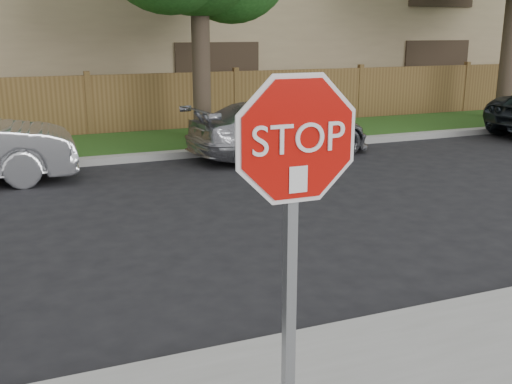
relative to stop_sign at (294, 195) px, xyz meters
name	(u,v)px	position (x,y,z in m)	size (l,w,h in m)	color
ground	(254,349)	(0.34, 1.48, -1.83)	(90.00, 90.00, 0.00)	black
far_curb	(111,160)	(0.34, 9.63, -1.75)	(70.00, 0.30, 0.15)	gray
grass_strip	(100,147)	(0.34, 11.28, -1.77)	(70.00, 3.00, 0.12)	#1E4714
fence	(89,107)	(0.34, 12.88, -1.03)	(70.00, 0.12, 1.60)	brown
apartment_building	(62,4)	(0.34, 18.48, 1.70)	(35.20, 9.20, 7.20)	#9C8761
stop_sign	(294,195)	(0.00, 0.00, 0.00)	(1.01, 0.13, 2.55)	gray
sedan_right	(281,129)	(3.97, 9.00, -1.22)	(1.70, 4.19, 1.22)	#A3A4AA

